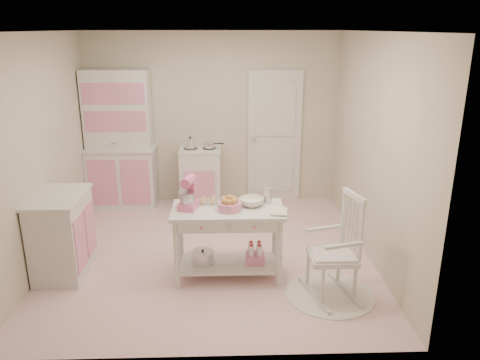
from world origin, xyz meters
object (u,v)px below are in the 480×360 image
(stand_mixer, at_px, (188,193))
(stove, at_px, (201,178))
(work_table, at_px, (228,242))
(base_cabinet, at_px, (62,235))
(hutch, at_px, (119,140))
(bread_basket, at_px, (230,206))
(rocking_chair, at_px, (333,246))

(stand_mixer, bearing_deg, stove, 102.84)
(work_table, relative_size, stand_mixer, 3.53)
(base_cabinet, height_order, work_table, base_cabinet)
(hutch, height_order, work_table, hutch)
(hutch, bearing_deg, bread_basket, -54.32)
(bread_basket, bearing_deg, stand_mixer, 170.96)
(hutch, distance_m, work_table, 2.79)
(bread_basket, bearing_deg, work_table, 111.80)
(stand_mixer, bearing_deg, work_table, 10.74)
(rocking_chair, height_order, stand_mixer, stand_mixer)
(hutch, height_order, rocking_chair, hutch)
(base_cabinet, distance_m, rocking_chair, 2.94)
(hutch, xyz_separation_m, stove, (1.20, -0.05, -0.58))
(stove, height_order, stand_mixer, stand_mixer)
(bread_basket, bearing_deg, base_cabinet, 174.27)
(stove, distance_m, stand_mixer, 2.19)
(base_cabinet, bearing_deg, work_table, -4.24)
(rocking_chair, xyz_separation_m, work_table, (-1.05, 0.44, -0.15))
(work_table, height_order, bread_basket, bread_basket)
(stove, bearing_deg, stand_mixer, -90.62)
(hutch, relative_size, stand_mixer, 6.12)
(base_cabinet, bearing_deg, hutch, 83.48)
(hutch, distance_m, rocking_chair, 3.77)
(stove, relative_size, stand_mixer, 2.71)
(stove, relative_size, rocking_chair, 0.84)
(hutch, relative_size, bread_basket, 8.32)
(rocking_chair, bearing_deg, stove, 103.90)
(stand_mixer, relative_size, bread_basket, 1.36)
(work_table, xyz_separation_m, stand_mixer, (-0.42, 0.02, 0.57))
(rocking_chair, xyz_separation_m, bread_basket, (-1.03, 0.39, 0.30))
(hutch, distance_m, base_cabinet, 2.16)
(stove, relative_size, bread_basket, 3.68)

